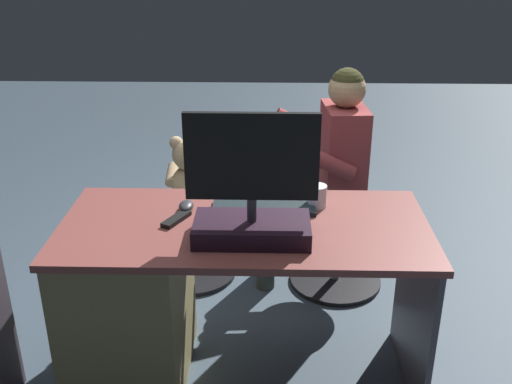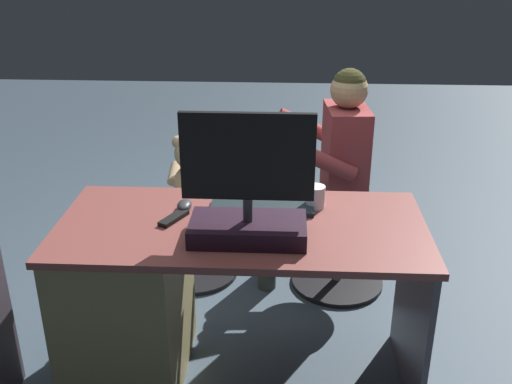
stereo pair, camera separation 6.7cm
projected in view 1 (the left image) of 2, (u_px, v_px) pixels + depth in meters
name	position (u px, v px, depth m)	size (l,w,h in m)	color
ground_plane	(249.00, 316.00, 3.03)	(10.00, 10.00, 0.00)	#3E4E5C
desk	(155.00, 296.00, 2.48)	(1.45, 0.67, 0.74)	brown
monitor	(252.00, 203.00, 2.17)	(0.48, 0.23, 0.48)	black
keyboard	(264.00, 207.00, 2.45)	(0.42, 0.14, 0.02)	black
computer_mouse	(186.00, 206.00, 2.44)	(0.06, 0.10, 0.04)	#2D2D32
cup	(317.00, 196.00, 2.46)	(0.08, 0.08, 0.09)	white
tv_remote	(176.00, 219.00, 2.35)	(0.04, 0.15, 0.02)	black
office_chair_teddy	(192.00, 232.00, 3.28)	(0.47, 0.47, 0.46)	black
teddy_bear	(189.00, 171.00, 3.15)	(0.25, 0.25, 0.37)	tan
visitor_chair	(338.00, 241.00, 3.22)	(0.50, 0.50, 0.46)	black
person	(325.00, 165.00, 3.05)	(0.55, 0.50, 1.19)	#9B3D3F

